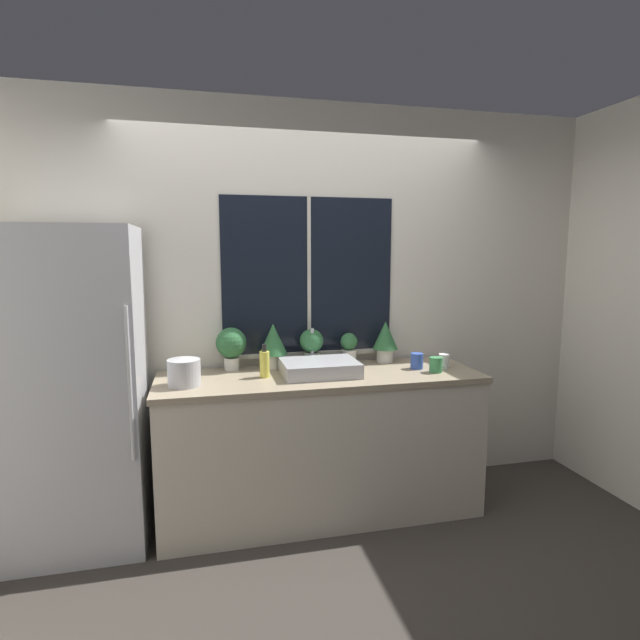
{
  "coord_description": "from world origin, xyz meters",
  "views": [
    {
      "loc": [
        -0.72,
        -2.7,
        1.71
      ],
      "look_at": [
        -0.0,
        0.32,
        1.28
      ],
      "focal_mm": 28.0,
      "sensor_mm": 36.0,
      "label": 1
    }
  ],
  "objects_px": {
    "sink": "(319,367)",
    "potted_plant_far_right": "(385,339)",
    "potted_plant_right": "(349,348)",
    "mug_green": "(436,365)",
    "soap_bottle": "(265,364)",
    "mug_white": "(444,361)",
    "refrigerator": "(75,390)",
    "potted_plant_center": "(311,344)",
    "potted_plant_far_left": "(231,345)",
    "mug_blue": "(417,361)",
    "kettle": "(184,372)",
    "potted_plant_left": "(273,343)"
  },
  "relations": [
    {
      "from": "refrigerator",
      "to": "kettle",
      "type": "xyz_separation_m",
      "value": [
        0.61,
        -0.07,
        0.09
      ]
    },
    {
      "from": "soap_bottle",
      "to": "mug_white",
      "type": "distance_m",
      "value": 1.2
    },
    {
      "from": "potted_plant_left",
      "to": "kettle",
      "type": "height_order",
      "value": "potted_plant_left"
    },
    {
      "from": "potted_plant_center",
      "to": "mug_green",
      "type": "relative_size",
      "value": 2.57
    },
    {
      "from": "sink",
      "to": "mug_white",
      "type": "distance_m",
      "value": 0.86
    },
    {
      "from": "potted_plant_right",
      "to": "potted_plant_far_left",
      "type": "bearing_deg",
      "value": 180.0
    },
    {
      "from": "potted_plant_far_right",
      "to": "sink",
      "type": "bearing_deg",
      "value": -154.98
    },
    {
      "from": "mug_blue",
      "to": "mug_green",
      "type": "bearing_deg",
      "value": -57.03
    },
    {
      "from": "potted_plant_left",
      "to": "soap_bottle",
      "type": "relative_size",
      "value": 1.44
    },
    {
      "from": "potted_plant_right",
      "to": "mug_blue",
      "type": "xyz_separation_m",
      "value": [
        0.4,
        -0.25,
        -0.06
      ]
    },
    {
      "from": "mug_green",
      "to": "potted_plant_left",
      "type": "bearing_deg",
      "value": 160.01
    },
    {
      "from": "refrigerator",
      "to": "mug_white",
      "type": "distance_m",
      "value": 2.29
    },
    {
      "from": "sink",
      "to": "soap_bottle",
      "type": "distance_m",
      "value": 0.35
    },
    {
      "from": "mug_white",
      "to": "potted_plant_left",
      "type": "bearing_deg",
      "value": 166.52
    },
    {
      "from": "potted_plant_right",
      "to": "mug_green",
      "type": "distance_m",
      "value": 0.61
    },
    {
      "from": "potted_plant_left",
      "to": "mug_green",
      "type": "height_order",
      "value": "potted_plant_left"
    },
    {
      "from": "potted_plant_far_left",
      "to": "potted_plant_center",
      "type": "height_order",
      "value": "potted_plant_far_left"
    },
    {
      "from": "potted_plant_far_left",
      "to": "potted_plant_far_right",
      "type": "distance_m",
      "value": 1.07
    },
    {
      "from": "potted_plant_far_left",
      "to": "mug_green",
      "type": "xyz_separation_m",
      "value": [
        1.28,
        -0.37,
        -0.12
      ]
    },
    {
      "from": "sink",
      "to": "kettle",
      "type": "relative_size",
      "value": 2.51
    },
    {
      "from": "potted_plant_center",
      "to": "sink",
      "type": "bearing_deg",
      "value": -90.78
    },
    {
      "from": "refrigerator",
      "to": "sink",
      "type": "height_order",
      "value": "refrigerator"
    },
    {
      "from": "potted_plant_far_right",
      "to": "mug_blue",
      "type": "bearing_deg",
      "value": -61.62
    },
    {
      "from": "potted_plant_center",
      "to": "mug_blue",
      "type": "bearing_deg",
      "value": -20.2
    },
    {
      "from": "potted_plant_far_left",
      "to": "soap_bottle",
      "type": "height_order",
      "value": "potted_plant_far_left"
    },
    {
      "from": "mug_green",
      "to": "potted_plant_center",
      "type": "bearing_deg",
      "value": 153.81
    },
    {
      "from": "potted_plant_center",
      "to": "potted_plant_right",
      "type": "distance_m",
      "value": 0.27
    },
    {
      "from": "mug_green",
      "to": "potted_plant_right",
      "type": "bearing_deg",
      "value": 142.57
    },
    {
      "from": "potted_plant_left",
      "to": "mug_green",
      "type": "xyz_separation_m",
      "value": [
        1.01,
        -0.37,
        -0.12
      ]
    },
    {
      "from": "soap_bottle",
      "to": "mug_white",
      "type": "relative_size",
      "value": 2.22
    },
    {
      "from": "mug_green",
      "to": "kettle",
      "type": "xyz_separation_m",
      "value": [
        -1.58,
        0.04,
        0.04
      ]
    },
    {
      "from": "potted_plant_far_left",
      "to": "mug_white",
      "type": "relative_size",
      "value": 3.0
    },
    {
      "from": "potted_plant_far_left",
      "to": "mug_green",
      "type": "distance_m",
      "value": 1.34
    },
    {
      "from": "sink",
      "to": "mug_green",
      "type": "bearing_deg",
      "value": -8.78
    },
    {
      "from": "potted_plant_center",
      "to": "kettle",
      "type": "relative_size",
      "value": 1.34
    },
    {
      "from": "mug_white",
      "to": "kettle",
      "type": "xyz_separation_m",
      "value": [
        -1.68,
        -0.06,
        0.04
      ]
    },
    {
      "from": "potted_plant_far_left",
      "to": "mug_white",
      "type": "height_order",
      "value": "potted_plant_far_left"
    },
    {
      "from": "potted_plant_left",
      "to": "mug_green",
      "type": "distance_m",
      "value": 1.08
    },
    {
      "from": "refrigerator",
      "to": "potted_plant_center",
      "type": "bearing_deg",
      "value": 10.29
    },
    {
      "from": "sink",
      "to": "potted_plant_far_right",
      "type": "distance_m",
      "value": 0.6
    },
    {
      "from": "refrigerator",
      "to": "potted_plant_far_right",
      "type": "height_order",
      "value": "refrigerator"
    },
    {
      "from": "potted_plant_far_right",
      "to": "potted_plant_far_left",
      "type": "bearing_deg",
      "value": -180.0
    },
    {
      "from": "potted_plant_center",
      "to": "mug_blue",
      "type": "distance_m",
      "value": 0.72
    },
    {
      "from": "sink",
      "to": "potted_plant_right",
      "type": "xyz_separation_m",
      "value": [
        0.27,
        0.25,
        0.07
      ]
    },
    {
      "from": "soap_bottle",
      "to": "mug_blue",
      "type": "height_order",
      "value": "soap_bottle"
    },
    {
      "from": "refrigerator",
      "to": "potted_plant_right",
      "type": "relative_size",
      "value": 8.53
    },
    {
      "from": "refrigerator",
      "to": "potted_plant_center",
      "type": "relative_size",
      "value": 7.28
    },
    {
      "from": "potted_plant_right",
      "to": "soap_bottle",
      "type": "bearing_deg",
      "value": -158.77
    },
    {
      "from": "potted_plant_left",
      "to": "mug_blue",
      "type": "xyz_separation_m",
      "value": [
        0.93,
        -0.25,
        -0.12
      ]
    },
    {
      "from": "potted_plant_far_left",
      "to": "kettle",
      "type": "bearing_deg",
      "value": -131.4
    }
  ]
}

